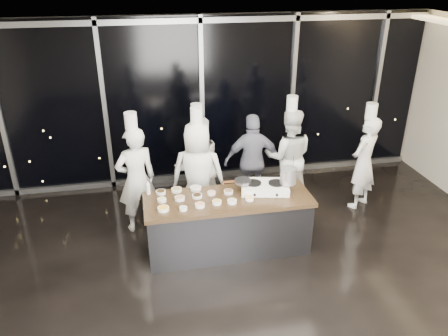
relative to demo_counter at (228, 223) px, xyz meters
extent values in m
plane|color=black|center=(0.00, -0.90, -0.45)|extent=(9.00, 9.00, 0.00)
cube|color=beige|center=(0.00, 2.60, 1.15)|extent=(9.00, 0.02, 3.20)
cube|color=beige|center=(0.00, -0.90, 2.75)|extent=(9.00, 7.00, 0.02)
cube|color=black|center=(0.00, 2.54, 1.15)|extent=(8.90, 0.04, 3.18)
cube|color=gray|center=(0.00, 2.49, 2.65)|extent=(8.90, 0.08, 0.10)
cube|color=gray|center=(0.00, 2.49, -0.40)|extent=(8.90, 0.08, 0.10)
cube|color=gray|center=(-3.60, 2.49, 1.15)|extent=(0.08, 0.08, 3.20)
cube|color=gray|center=(-1.80, 2.49, 1.15)|extent=(0.08, 0.08, 3.20)
cube|color=gray|center=(0.00, 2.49, 1.15)|extent=(0.08, 0.08, 3.20)
cube|color=gray|center=(1.80, 2.49, 1.15)|extent=(0.08, 0.08, 3.20)
cube|color=gray|center=(3.60, 2.49, 1.15)|extent=(0.08, 0.08, 3.20)
cube|color=#36363B|center=(0.00, 0.00, -0.03)|extent=(2.40, 0.80, 0.84)
cube|color=#45321D|center=(0.00, 0.00, 0.42)|extent=(2.46, 0.86, 0.06)
cube|color=white|center=(0.58, 0.11, 0.51)|extent=(0.77, 0.56, 0.12)
cylinder|color=black|center=(0.42, 0.14, 0.58)|extent=(0.28, 0.28, 0.02)
cylinder|color=black|center=(0.75, 0.07, 0.58)|extent=(0.28, 0.28, 0.02)
cylinder|color=black|center=(0.38, -0.08, 0.50)|extent=(0.04, 0.03, 0.04)
cylinder|color=black|center=(0.70, -0.15, 0.50)|extent=(0.04, 0.03, 0.04)
cylinder|color=gray|center=(0.26, 0.17, 0.61)|extent=(0.30, 0.30, 0.04)
cube|color=#4C2B14|center=(0.04, 0.21, 0.62)|extent=(0.19, 0.07, 0.02)
cylinder|color=#B9B9BC|center=(0.92, 0.03, 0.71)|extent=(0.29, 0.29, 0.24)
cylinder|color=white|center=(-0.96, -0.18, 0.47)|extent=(0.16, 0.16, 0.04)
cylinder|color=gold|center=(-0.96, -0.18, 0.49)|extent=(0.13, 0.13, 0.01)
cylinder|color=white|center=(-0.96, 0.08, 0.47)|extent=(0.13, 0.13, 0.04)
cylinder|color=beige|center=(-0.96, 0.08, 0.49)|extent=(0.11, 0.11, 0.01)
cylinder|color=white|center=(-0.96, 0.32, 0.47)|extent=(0.14, 0.14, 0.04)
cylinder|color=#2F210E|center=(-0.96, 0.32, 0.49)|extent=(0.12, 0.12, 0.01)
cylinder|color=white|center=(-0.68, -0.22, 0.47)|extent=(0.11, 0.11, 0.04)
cylinder|color=beige|center=(-0.68, -0.22, 0.49)|extent=(0.09, 0.09, 0.01)
cylinder|color=white|center=(-0.70, 0.07, 0.47)|extent=(0.15, 0.15, 0.04)
cylinder|color=tan|center=(-0.70, 0.07, 0.49)|extent=(0.12, 0.12, 0.01)
cylinder|color=white|center=(-0.72, 0.34, 0.47)|extent=(0.16, 0.16, 0.04)
cylinder|color=#9C864E|center=(-0.72, 0.34, 0.49)|extent=(0.13, 0.13, 0.01)
cylinder|color=white|center=(-0.44, -0.18, 0.47)|extent=(0.14, 0.14, 0.04)
cylinder|color=#F19663|center=(-0.44, -0.18, 0.49)|extent=(0.11, 0.11, 0.01)
cylinder|color=white|center=(-0.44, 0.09, 0.47)|extent=(0.15, 0.15, 0.04)
cylinder|color=black|center=(-0.44, 0.09, 0.49)|extent=(0.12, 0.12, 0.01)
cylinder|color=white|center=(-0.43, 0.33, 0.47)|extent=(0.17, 0.17, 0.04)
cylinder|color=beige|center=(-0.43, 0.33, 0.49)|extent=(0.14, 0.14, 0.01)
cylinder|color=white|center=(-0.19, -0.14, 0.47)|extent=(0.14, 0.14, 0.04)
cylinder|color=#D4AF54|center=(-0.19, -0.14, 0.49)|extent=(0.11, 0.11, 0.01)
cylinder|color=white|center=(-0.22, 0.14, 0.47)|extent=(0.12, 0.12, 0.04)
cylinder|color=tan|center=(-0.22, 0.14, 0.49)|extent=(0.10, 0.10, 0.01)
cylinder|color=white|center=(0.02, -0.16, 0.47)|extent=(0.14, 0.14, 0.04)
cylinder|color=beige|center=(0.02, -0.16, 0.49)|extent=(0.11, 0.11, 0.01)
cylinder|color=white|center=(0.03, 0.13, 0.47)|extent=(0.14, 0.14, 0.04)
cylinder|color=olive|center=(0.03, 0.13, 0.49)|extent=(0.11, 0.11, 0.01)
cylinder|color=white|center=(0.29, -0.13, 0.47)|extent=(0.13, 0.13, 0.04)
cylinder|color=#F9AF53|center=(0.29, -0.13, 0.49)|extent=(0.10, 0.10, 0.01)
cylinder|color=white|center=(-1.14, 0.34, 0.53)|extent=(0.06, 0.06, 0.16)
cone|color=white|center=(-1.14, 0.34, 0.64)|extent=(0.05, 0.05, 0.05)
imported|color=white|center=(-1.31, 0.87, 0.44)|extent=(0.75, 0.60, 1.78)
cylinder|color=white|center=(-1.31, 0.87, 1.42)|extent=(0.24, 0.24, 0.26)
imported|color=white|center=(-0.32, 0.85, 0.44)|extent=(0.99, 0.77, 1.79)
cylinder|color=white|center=(-0.32, 0.85, 1.44)|extent=(0.23, 0.23, 0.26)
imported|color=white|center=(-0.27, 1.26, 0.41)|extent=(1.01, 0.90, 1.73)
cylinder|color=white|center=(-0.27, 1.26, 1.38)|extent=(0.24, 0.24, 0.26)
imported|color=#131535|center=(0.70, 1.28, 0.40)|extent=(1.04, 0.50, 1.71)
imported|color=white|center=(1.36, 1.27, 0.43)|extent=(1.00, 0.86, 1.77)
cylinder|color=white|center=(1.36, 1.27, 1.42)|extent=(0.23, 0.23, 0.26)
imported|color=white|center=(2.60, 0.86, 0.39)|extent=(0.74, 0.67, 1.69)
cylinder|color=white|center=(2.60, 0.86, 1.34)|extent=(0.26, 0.26, 0.26)
camera|label=1|loc=(-1.14, -5.48, 3.58)|focal=35.00mm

